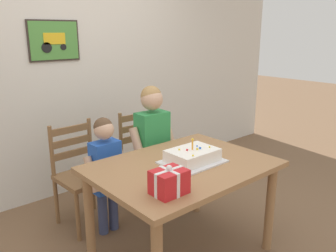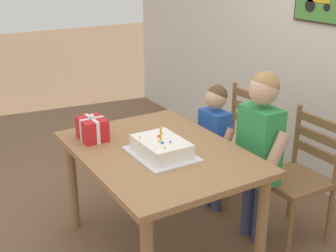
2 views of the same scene
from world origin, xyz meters
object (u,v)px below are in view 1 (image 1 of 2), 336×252
gift_box_red_large (169,182)px  chair_left (82,174)px  chair_right (145,156)px  dining_table (182,177)px  child_younger (106,165)px  birthday_cake (193,156)px  child_older (152,138)px

gift_box_red_large → chair_left: (0.03, 1.22, -0.36)m
chair_left → chair_right: 0.71m
dining_table → gift_box_red_large: 0.51m
child_younger → chair_right: bearing=24.1°
birthday_cake → child_older: 0.69m
dining_table → gift_box_red_large: (-0.38, -0.29, 0.18)m
birthday_cake → chair_left: 1.10m
chair_left → child_older: bearing=-25.3°
chair_left → chair_right: size_ratio=1.00×
dining_table → chair_left: 1.01m
gift_box_red_large → chair_right: size_ratio=0.23×
birthday_cake → chair_right: size_ratio=0.48×
dining_table → gift_box_red_large: size_ratio=6.19×
chair_left → dining_table: bearing=-69.1°
dining_table → child_younger: 0.70m
dining_table → birthday_cake: birthday_cake is taller
birthday_cake → child_younger: child_younger is taller
chair_left → birthday_cake: bearing=-65.6°
chair_right → gift_box_red_large: bearing=-121.2°
child_older → birthday_cake: bearing=-102.8°
chair_right → child_younger: (-0.62, -0.28, 0.15)m
birthday_cake → gift_box_red_large: size_ratio=2.09×
child_older → dining_table: bearing=-109.6°
chair_left → gift_box_red_large: bearing=-91.4°
child_older → chair_left: bearing=154.7°
dining_table → chair_right: (0.35, 0.93, -0.18)m
gift_box_red_large → child_younger: size_ratio=0.21×
birthday_cake → child_younger: (-0.34, 0.67, -0.18)m
birthday_cake → chair_right: birthday_cake is taller
dining_table → child_younger: bearing=112.2°
dining_table → birthday_cake: size_ratio=2.96×
child_older → child_younger: bearing=179.9°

